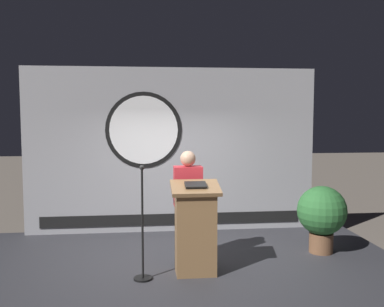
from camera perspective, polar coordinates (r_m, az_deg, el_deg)
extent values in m
plane|color=#6B6056|center=(6.54, -1.35, -16.55)|extent=(40.00, 40.00, 0.00)
cube|color=#333338|center=(6.48, -1.35, -15.32)|extent=(6.40, 4.00, 0.30)
cube|color=#9E9EA3|center=(7.94, -2.56, 0.43)|extent=(5.18, 0.10, 2.93)
cylinder|color=black|center=(7.85, -6.21, 3.01)|extent=(1.34, 0.02, 1.34)
cylinder|color=white|center=(7.85, -6.21, 3.01)|extent=(1.20, 0.02, 1.20)
cube|color=black|center=(8.09, -2.49, -8.42)|extent=(4.66, 0.02, 0.20)
cube|color=olive|center=(5.95, 0.44, -10.03)|extent=(0.52, 0.40, 1.12)
cube|color=olive|center=(5.82, 0.44, -4.44)|extent=(0.64, 0.50, 0.16)
cube|color=black|center=(5.80, 0.47, -4.03)|extent=(0.28, 0.20, 0.07)
cylinder|color=black|center=(6.44, -0.52, -10.24)|extent=(0.26, 0.26, 0.81)
cube|color=red|center=(6.30, -0.52, -4.20)|extent=(0.40, 0.24, 0.56)
sphere|color=tan|center=(6.25, -0.52, -0.66)|extent=(0.22, 0.22, 0.22)
cylinder|color=black|center=(5.94, -6.31, -15.64)|extent=(0.24, 0.24, 0.02)
cylinder|color=black|center=(5.72, -6.38, -8.96)|extent=(0.03, 0.03, 1.45)
cylinder|color=black|center=(5.77, -6.45, -2.02)|extent=(0.02, 0.36, 0.02)
sphere|color=#262626|center=(5.95, -6.45, -1.81)|extent=(0.07, 0.07, 0.07)
cylinder|color=brown|center=(7.19, 16.24, -10.94)|extent=(0.36, 0.36, 0.30)
sphere|color=#2D6B33|center=(7.07, 16.34, -7.04)|extent=(0.75, 0.75, 0.75)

